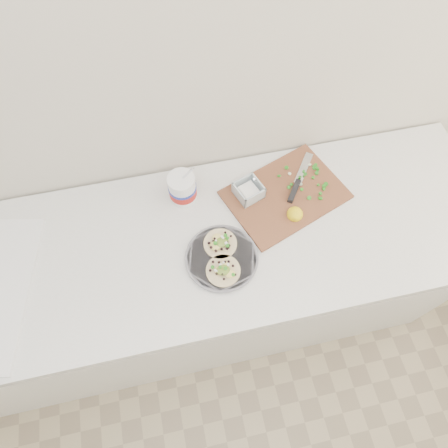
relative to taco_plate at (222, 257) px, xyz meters
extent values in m
cube|color=beige|center=(-0.20, 0.39, 0.38)|extent=(3.50, 0.05, 2.60)
cube|color=silver|center=(-0.20, 0.10, -0.49)|extent=(2.40, 0.62, 0.86)
cube|color=silver|center=(-0.20, 0.08, -0.04)|extent=(2.44, 0.66, 0.04)
cylinder|color=slate|center=(0.00, 0.00, -0.01)|extent=(0.24, 0.24, 0.01)
cylinder|color=slate|center=(0.00, 0.00, -0.01)|extent=(0.25, 0.25, 0.00)
cylinder|color=white|center=(-0.09, 0.28, 0.04)|extent=(0.10, 0.10, 0.12)
cylinder|color=#AB1813|center=(-0.09, 0.28, 0.03)|extent=(0.10, 0.10, 0.04)
cylinder|color=#192D99|center=(-0.09, 0.28, 0.05)|extent=(0.10, 0.10, 0.01)
cube|color=brown|center=(0.29, 0.20, -0.01)|extent=(0.49, 0.42, 0.01)
cube|color=white|center=(0.15, 0.23, 0.01)|extent=(0.06, 0.06, 0.03)
ellipsoid|color=yellow|center=(0.29, 0.11, 0.01)|extent=(0.06, 0.06, 0.05)
cube|color=silver|center=(0.39, 0.30, 0.00)|extent=(0.11, 0.14, 0.00)
cube|color=black|center=(0.32, 0.20, 0.00)|extent=(0.07, 0.09, 0.02)
camera|label=1|loc=(-0.11, -0.53, 1.25)|focal=32.00mm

